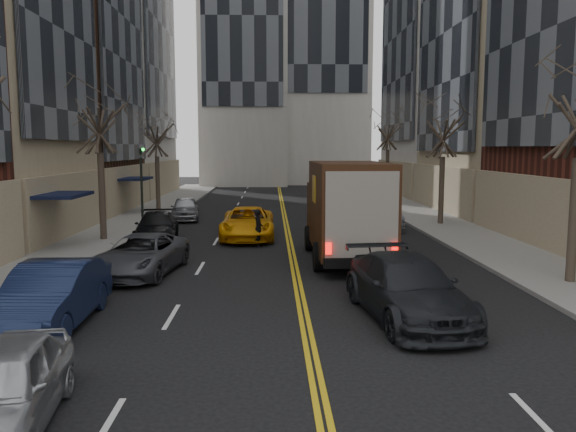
# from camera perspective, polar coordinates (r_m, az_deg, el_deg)

# --- Properties ---
(sidewalk_left) EXTENTS (4.00, 66.00, 0.15)m
(sidewalk_left) POSITION_cam_1_polar(r_m,az_deg,el_deg) (34.72, -15.26, -0.51)
(sidewalk_left) COLOR slate
(sidewalk_left) RESTS_ON ground
(sidewalk_right) EXTENTS (4.00, 66.00, 0.15)m
(sidewalk_right) POSITION_cam_1_polar(r_m,az_deg,el_deg) (35.16, 14.58, -0.40)
(sidewalk_right) COLOR slate
(sidewalk_right) RESTS_ON ground
(tree_lf_mid) EXTENTS (3.20, 3.20, 8.91)m
(tree_lf_mid) POSITION_cam_1_polar(r_m,az_deg,el_deg) (27.72, -18.72, 11.06)
(tree_lf_mid) COLOR #382D23
(tree_lf_mid) RESTS_ON sidewalk_left
(tree_lf_far) EXTENTS (3.20, 3.20, 8.12)m
(tree_lf_far) POSITION_cam_1_polar(r_m,az_deg,el_deg) (40.30, -13.25, 9.03)
(tree_lf_far) COLOR #382D23
(tree_lf_far) RESTS_ON sidewalk_left
(tree_rt_mid) EXTENTS (3.20, 3.20, 8.32)m
(tree_rt_mid) POSITION_cam_1_polar(r_m,az_deg,el_deg) (32.96, 15.55, 9.71)
(tree_rt_mid) COLOR #382D23
(tree_rt_mid) RESTS_ON sidewalk_right
(tree_rt_far) EXTENTS (3.20, 3.20, 9.11)m
(tree_rt_far) POSITION_cam_1_polar(r_m,az_deg,el_deg) (47.52, 10.16, 9.62)
(tree_rt_far) COLOR #382D23
(tree_rt_far) RESTS_ON sidewalk_right
(traffic_signal) EXTENTS (0.29, 0.26, 4.70)m
(traffic_signal) POSITION_cam_1_polar(r_m,az_deg,el_deg) (29.25, -14.66, 3.56)
(traffic_signal) COLOR black
(traffic_signal) RESTS_ON sidewalk_left
(ups_truck) EXTENTS (2.99, 7.14, 3.89)m
(ups_truck) POSITION_cam_1_polar(r_m,az_deg,el_deg) (22.06, 6.02, 0.47)
(ups_truck) COLOR black
(ups_truck) RESTS_ON ground
(observer_sedan) EXTENTS (2.90, 5.74, 1.60)m
(observer_sedan) POSITION_cam_1_polar(r_m,az_deg,el_deg) (15.04, 11.99, -7.18)
(observer_sedan) COLOR black
(observer_sedan) RESTS_ON ground
(taxi) EXTENTS (2.58, 5.52, 1.53)m
(taxi) POSITION_cam_1_polar(r_m,az_deg,el_deg) (27.57, -4.12, -0.72)
(taxi) COLOR orange
(taxi) RESTS_ON ground
(pedestrian) EXTENTS (0.51, 0.68, 1.70)m
(pedestrian) POSITION_cam_1_polar(r_m,az_deg,el_deg) (25.23, -3.04, -1.22)
(pedestrian) COLOR black
(pedestrian) RESTS_ON ground
(parked_lf_b) EXTENTS (1.75, 4.85, 1.59)m
(parked_lf_b) POSITION_cam_1_polar(r_m,az_deg,el_deg) (15.19, -22.88, -7.46)
(parked_lf_b) COLOR #101834
(parked_lf_b) RESTS_ON ground
(parked_lf_c) EXTENTS (2.94, 5.26, 1.39)m
(parked_lf_c) POSITION_cam_1_polar(r_m,az_deg,el_deg) (20.39, -14.71, -3.84)
(parked_lf_c) COLOR #45464C
(parked_lf_c) RESTS_ON ground
(parked_lf_d) EXTENTS (2.48, 4.93, 1.37)m
(parked_lf_d) POSITION_cam_1_polar(r_m,az_deg,el_deg) (27.36, -13.18, -1.11)
(parked_lf_d) COLOR black
(parked_lf_d) RESTS_ON ground
(parked_lf_e) EXTENTS (2.14, 4.31, 1.41)m
(parked_lf_e) POSITION_cam_1_polar(r_m,az_deg,el_deg) (35.17, -10.41, 0.75)
(parked_lf_e) COLOR #929599
(parked_lf_e) RESTS_ON ground
(parked_rt_a) EXTENTS (1.98, 4.55, 1.46)m
(parked_rt_a) POSITION_cam_1_polar(r_m,az_deg,el_deg) (31.42, 9.22, 0.09)
(parked_rt_a) COLOR #55575D
(parked_rt_a) RESTS_ON ground
(parked_rt_b) EXTENTS (2.66, 5.28, 1.43)m
(parked_rt_b) POSITION_cam_1_polar(r_m,az_deg,el_deg) (37.74, 8.66, 1.21)
(parked_rt_b) COLOR #B1B4B9
(parked_rt_b) RESTS_ON ground
(parked_rt_c) EXTENTS (2.57, 5.51, 1.55)m
(parked_rt_c) POSITION_cam_1_polar(r_m,az_deg,el_deg) (46.16, 6.71, 2.35)
(parked_rt_c) COLOR black
(parked_rt_c) RESTS_ON ground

